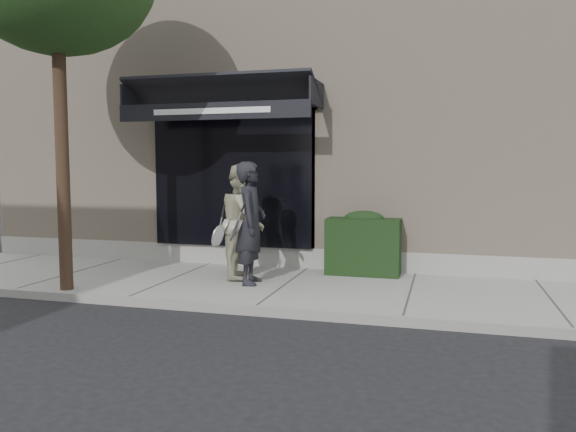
% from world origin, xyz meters
% --- Properties ---
extents(ground, '(80.00, 80.00, 0.00)m').
position_xyz_m(ground, '(0.00, 0.00, 0.00)').
color(ground, black).
rests_on(ground, ground).
extents(sidewalk, '(20.00, 3.00, 0.12)m').
position_xyz_m(sidewalk, '(0.00, 0.00, 0.06)').
color(sidewalk, gray).
rests_on(sidewalk, ground).
extents(curb, '(20.00, 0.10, 0.14)m').
position_xyz_m(curb, '(0.00, -1.55, 0.07)').
color(curb, gray).
rests_on(curb, ground).
extents(building_facade, '(14.30, 8.04, 5.64)m').
position_xyz_m(building_facade, '(-0.01, 4.96, 2.74)').
color(building_facade, '#BEA991').
rests_on(building_facade, ground).
extents(hedge, '(1.30, 0.70, 1.14)m').
position_xyz_m(hedge, '(1.10, 1.25, 0.66)').
color(hedge, black).
rests_on(hedge, sidewalk).
extents(pedestrian_front, '(0.82, 0.94, 2.00)m').
position_xyz_m(pedestrian_front, '(-0.56, -0.10, 1.12)').
color(pedestrian_front, black).
rests_on(pedestrian_front, sidewalk).
extents(pedestrian_back, '(0.97, 1.11, 1.96)m').
position_xyz_m(pedestrian_back, '(-0.86, 0.34, 1.10)').
color(pedestrian_back, '#AFAB8C').
rests_on(pedestrian_back, sidewalk).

